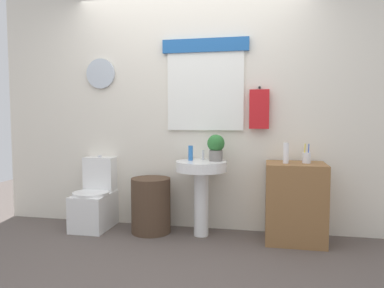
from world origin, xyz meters
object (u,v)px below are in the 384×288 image
(laundry_hamper, at_px, (151,205))
(wooden_cabinet, at_px, (295,203))
(pedestal_sink, at_px, (201,180))
(toothbrush_cup, at_px, (307,158))
(lotion_bottle, at_px, (286,153))
(potted_plant, at_px, (216,147))
(soap_bottle, at_px, (191,153))
(toilet, at_px, (95,201))

(laundry_hamper, relative_size, wooden_cabinet, 0.75)
(pedestal_sink, distance_m, toothbrush_cup, 1.05)
(pedestal_sink, height_order, toothbrush_cup, toothbrush_cup)
(wooden_cabinet, relative_size, lotion_bottle, 3.90)
(potted_plant, height_order, toothbrush_cup, potted_plant)
(wooden_cabinet, height_order, toothbrush_cup, toothbrush_cup)
(soap_bottle, bearing_deg, wooden_cabinet, -2.75)
(toilet, xyz_separation_m, laundry_hamper, (0.65, -0.04, -0.01))
(toilet, height_order, laundry_hamper, toilet)
(laundry_hamper, bearing_deg, lotion_bottle, -1.69)
(lotion_bottle, distance_m, toothbrush_cup, 0.21)
(wooden_cabinet, xyz_separation_m, lotion_bottle, (-0.10, -0.04, 0.48))
(laundry_hamper, distance_m, lotion_bottle, 1.48)
(pedestal_sink, bearing_deg, potted_plant, 23.20)
(wooden_cabinet, distance_m, lotion_bottle, 0.49)
(toilet, xyz_separation_m, wooden_cabinet, (2.10, -0.04, 0.09))
(laundry_hamper, height_order, pedestal_sink, pedestal_sink)
(toilet, height_order, toothbrush_cup, toothbrush_cup)
(wooden_cabinet, bearing_deg, soap_bottle, 177.25)
(soap_bottle, xyz_separation_m, lotion_bottle, (0.94, -0.09, 0.03))
(toilet, xyz_separation_m, potted_plant, (1.32, 0.02, 0.62))
(laundry_hamper, relative_size, toothbrush_cup, 3.09)
(laundry_hamper, bearing_deg, toilet, 176.62)
(soap_bottle, bearing_deg, potted_plant, 2.20)
(toilet, bearing_deg, wooden_cabinet, -1.04)
(potted_plant, distance_m, toothbrush_cup, 0.88)
(pedestal_sink, xyz_separation_m, potted_plant, (0.14, 0.06, 0.33))
(pedestal_sink, bearing_deg, lotion_bottle, -2.78)
(soap_bottle, relative_size, lotion_bottle, 0.77)
(pedestal_sink, xyz_separation_m, soap_bottle, (-0.12, 0.05, 0.26))
(toilet, distance_m, laundry_hamper, 0.65)
(pedestal_sink, relative_size, potted_plant, 2.84)
(lotion_bottle, bearing_deg, wooden_cabinet, 22.27)
(toilet, bearing_deg, pedestal_sink, -1.86)
(laundry_hamper, distance_m, wooden_cabinet, 1.46)
(potted_plant, bearing_deg, pedestal_sink, -156.80)
(pedestal_sink, distance_m, potted_plant, 0.37)
(pedestal_sink, xyz_separation_m, lotion_bottle, (0.82, -0.04, 0.29))
(toilet, relative_size, lotion_bottle, 3.96)
(laundry_hamper, distance_m, soap_bottle, 0.69)
(pedestal_sink, relative_size, wooden_cabinet, 0.99)
(potted_plant, bearing_deg, toothbrush_cup, -2.58)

